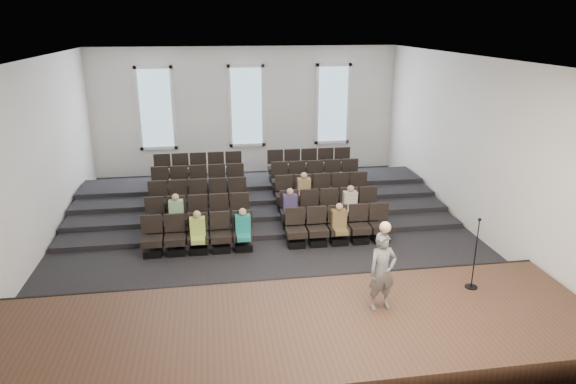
# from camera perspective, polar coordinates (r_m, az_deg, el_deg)

# --- Properties ---
(ground) EXTENTS (14.00, 14.00, 0.00)m
(ground) POSITION_cam_1_polar(r_m,az_deg,el_deg) (14.70, -2.28, -5.26)
(ground) COLOR black
(ground) RESTS_ON ground
(ceiling) EXTENTS (12.00, 14.00, 0.02)m
(ceiling) POSITION_cam_1_polar(r_m,az_deg,el_deg) (13.48, -2.56, 14.62)
(ceiling) COLOR white
(ceiling) RESTS_ON ground
(wall_back) EXTENTS (12.00, 0.04, 5.00)m
(wall_back) POSITION_cam_1_polar(r_m,az_deg,el_deg) (20.73, -4.63, 8.95)
(wall_back) COLOR white
(wall_back) RESTS_ON ground
(wall_front) EXTENTS (12.00, 0.04, 5.00)m
(wall_front) POSITION_cam_1_polar(r_m,az_deg,el_deg) (7.36, 3.86, -9.22)
(wall_front) COLOR white
(wall_front) RESTS_ON ground
(wall_left) EXTENTS (0.04, 14.00, 5.00)m
(wall_left) POSITION_cam_1_polar(r_m,az_deg,el_deg) (14.53, -26.75, 2.89)
(wall_left) COLOR white
(wall_left) RESTS_ON ground
(wall_right) EXTENTS (0.04, 14.00, 5.00)m
(wall_right) POSITION_cam_1_polar(r_m,az_deg,el_deg) (15.71, 20.06, 4.80)
(wall_right) COLOR white
(wall_right) RESTS_ON ground
(stage) EXTENTS (11.80, 3.60, 0.50)m
(stage) POSITION_cam_1_polar(r_m,az_deg,el_deg) (10.14, 1.15, -15.51)
(stage) COLOR #412D1C
(stage) RESTS_ON ground
(stage_lip) EXTENTS (11.80, 0.06, 0.52)m
(stage_lip) POSITION_cam_1_polar(r_m,az_deg,el_deg) (11.63, -0.37, -10.68)
(stage_lip) COLOR black
(stage_lip) RESTS_ON ground
(risers) EXTENTS (11.80, 4.80, 0.60)m
(risers) POSITION_cam_1_polar(r_m,az_deg,el_deg) (17.57, -3.48, -0.54)
(risers) COLOR black
(risers) RESTS_ON ground
(seating_rows) EXTENTS (6.80, 4.70, 1.67)m
(seating_rows) POSITION_cam_1_polar(r_m,az_deg,el_deg) (15.87, -2.95, -0.79)
(seating_rows) COLOR black
(seating_rows) RESTS_ON ground
(windows) EXTENTS (8.44, 0.10, 3.24)m
(windows) POSITION_cam_1_polar(r_m,az_deg,el_deg) (20.63, -4.63, 9.47)
(windows) COLOR white
(windows) RESTS_ON wall_back
(audience) EXTENTS (5.45, 2.64, 1.10)m
(audience) POSITION_cam_1_polar(r_m,az_deg,el_deg) (14.56, -1.65, -2.14)
(audience) COLOR #AFCC51
(audience) RESTS_ON seating_rows
(speaker) EXTENTS (0.63, 0.47, 1.58)m
(speaker) POSITION_cam_1_polar(r_m,az_deg,el_deg) (10.25, 10.45, -8.69)
(speaker) COLOR slate
(speaker) RESTS_ON stage
(mic_stand) EXTENTS (0.27, 0.27, 1.59)m
(mic_stand) POSITION_cam_1_polar(r_m,az_deg,el_deg) (11.63, 19.92, -7.87)
(mic_stand) COLOR black
(mic_stand) RESTS_ON stage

